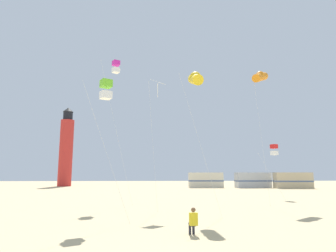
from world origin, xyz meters
The scene contains 11 objects.
kite_flyer_standing centered at (1.69, 5.97, 0.61)m, with size 0.36×0.53×1.16m.
kite_tube_gold centered at (2.83, 11.92, 8.89)m, with size 2.53×2.53×9.59m.
kite_box_lime centered at (-2.80, 9.94, 7.46)m, with size 2.63×2.05×8.05m.
kite_tube_orange centered at (9.35, 17.16, 10.94)m, with size 2.14×2.36×11.64m.
kite_box_scarlet centered at (13.05, 23.74, 5.11)m, with size 2.41×2.41×5.69m.
kite_box_magenta centered at (-3.45, 19.36, 12.37)m, with size 2.95×2.25×12.98m.
kite_diamond_white centered at (0.31, 14.20, 8.98)m, with size 1.29×1.29×9.57m.
lighthouse_distant centered at (-18.13, 56.58, 7.84)m, with size 2.80×2.80×16.80m.
rv_van_cream centered at (10.28, 49.01, 1.39)m, with size 6.56×2.70×2.80m.
rv_van_silver centered at (19.00, 47.87, 1.39)m, with size 6.55×2.67×2.80m.
rv_van_tan centered at (25.29, 45.00, 1.39)m, with size 6.57×2.73×2.80m.
Camera 1 is at (-0.12, -6.92, 2.58)m, focal length 31.40 mm.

